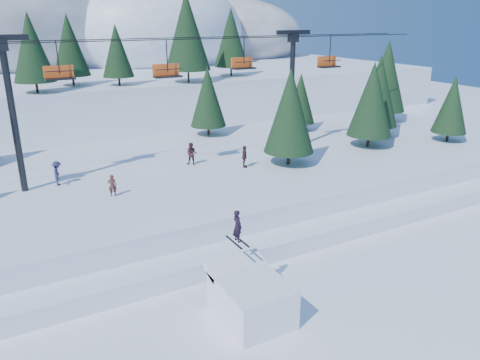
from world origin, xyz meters
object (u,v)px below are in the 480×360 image
jump_kicker (250,297)px  banner_near (327,237)px  chairlift (157,81)px  banner_far (351,224)px

jump_kicker → banner_near: size_ratio=1.76×
chairlift → banner_near: size_ratio=16.10×
banner_near → jump_kicker: bearing=-152.3°
chairlift → banner_far: (9.00, -11.97, -8.78)m
jump_kicker → banner_far: size_ratio=1.80×
jump_kicker → banner_far: jump_kicker is taller
banner_far → chairlift: bearing=126.9°
banner_near → banner_far: size_ratio=1.02×
banner_near → chairlift: bearing=116.8°
chairlift → banner_near: 16.67m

